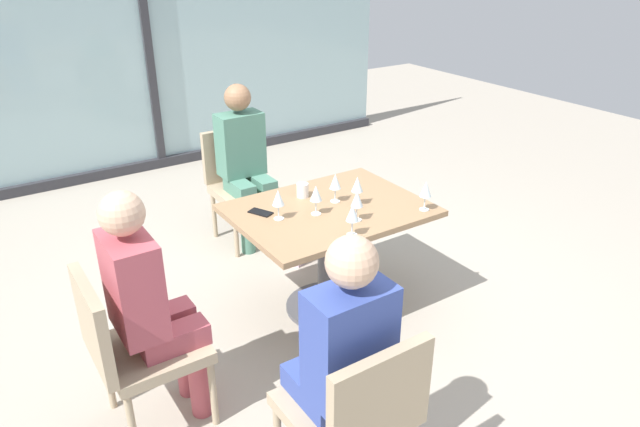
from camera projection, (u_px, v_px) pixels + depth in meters
The scene contains 19 objects.
ground_plane at pixel (328, 307), 3.86m from camera, with size 12.00×12.00×0.00m, color #A89E8E.
window_wall_backdrop at pixel (148, 51), 5.75m from camera, with size 5.53×0.10×2.70m.
dining_table_main at pixel (329, 236), 3.63m from camera, with size 1.15×0.87×0.73m.
chair_near_window at pixel (240, 179), 4.59m from camera, with size 0.46×0.51×0.87m.
chair_front_left at pixel (355, 409), 2.35m from camera, with size 0.46×0.50×0.87m.
chair_side_end at pixel (132, 343), 2.73m from camera, with size 0.50×0.46×0.87m.
person_near_window at pixel (245, 159), 4.42m from camera, with size 0.34×0.39×1.26m.
person_front_left at pixel (340, 354), 2.34m from camera, with size 0.34×0.39×1.26m.
person_side_end at pixel (149, 300), 2.69m from camera, with size 0.39×0.34×1.26m.
wine_glass_0 at pixel (357, 185), 3.53m from camera, with size 0.07×0.07×0.18m.
wine_glass_1 at pixel (316, 194), 3.40m from camera, with size 0.07×0.07×0.18m.
wine_glass_2 at pixel (426, 190), 3.46m from camera, with size 0.07×0.07×0.18m.
wine_glass_3 at pixel (357, 200), 3.33m from camera, with size 0.07×0.07×0.18m.
wine_glass_4 at pixel (352, 214), 3.16m from camera, with size 0.07×0.07×0.18m.
wine_glass_5 at pixel (335, 182), 3.57m from camera, with size 0.07×0.07×0.18m.
wine_glass_6 at pixel (278, 198), 3.35m from camera, with size 0.07×0.07×0.18m.
coffee_cup at pixel (303, 190), 3.68m from camera, with size 0.08×0.08×0.09m, color white.
cell_phone_on_table at pixel (261, 212), 3.47m from camera, with size 0.07×0.14×0.01m, color black.
handbag_0 at pixel (301, 241), 4.41m from camera, with size 0.30×0.16×0.28m, color beige.
Camera 1 is at (-1.82, -2.65, 2.22)m, focal length 32.61 mm.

